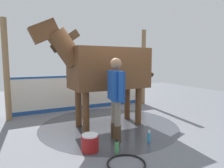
{
  "coord_description": "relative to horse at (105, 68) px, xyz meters",
  "views": [
    {
      "loc": [
        4.27,
        -2.1,
        1.64
      ],
      "look_at": [
        0.19,
        -0.21,
        1.13
      ],
      "focal_mm": 31.82,
      "sensor_mm": 36.0,
      "label": 1
    }
  ],
  "objects": [
    {
      "name": "bottle_spray",
      "position": [
        1.5,
        -0.4,
        -1.37
      ],
      "size": [
        0.07,
        0.07,
        0.26
      ],
      "color": "#4CA559",
      "rests_on": "ground"
    },
    {
      "name": "wet_patch",
      "position": [
        -0.01,
        0.11,
        -1.48
      ],
      "size": [
        3.52,
        3.52,
        0.0
      ],
      "primitive_type": "cylinder",
      "color": "#42444C",
      "rests_on": "ground"
    },
    {
      "name": "horse",
      "position": [
        0.0,
        0.0,
        0.0
      ],
      "size": [
        1.08,
        3.26,
        2.55
      ],
      "rotation": [
        0.0,
        0.0,
        -1.53
      ],
      "color": "brown",
      "rests_on": "ground"
    },
    {
      "name": "barrier_wall",
      "position": [
        -2.03,
        0.02,
        -0.94
      ],
      "size": [
        0.29,
        4.6,
        1.17
      ],
      "color": "silver",
      "rests_on": "ground"
    },
    {
      "name": "wash_bucket",
      "position": [
        1.22,
        -0.81,
        -1.33
      ],
      "size": [
        0.32,
        0.32,
        0.32
      ],
      "color": "maroon",
      "rests_on": "ground"
    },
    {
      "name": "roof_post_near",
      "position": [
        -1.57,
        -2.25,
        -0.09
      ],
      "size": [
        0.16,
        0.16,
        2.8
      ],
      "primitive_type": "cylinder",
      "color": "olive",
      "rests_on": "ground"
    },
    {
      "name": "bottle_shampoo",
      "position": [
        1.36,
        0.4,
        -1.37
      ],
      "size": [
        0.06,
        0.06,
        0.25
      ],
      "color": "#3399CC",
      "rests_on": "ground"
    },
    {
      "name": "handler",
      "position": [
        0.94,
        -0.15,
        -0.49
      ],
      "size": [
        0.68,
        0.29,
        1.71
      ],
      "rotation": [
        0.0,
        0.0,
        1.43
      ],
      "color": "#47331E",
      "rests_on": "ground"
    },
    {
      "name": "roof_post_far",
      "position": [
        -1.77,
        2.33,
        -0.09
      ],
      "size": [
        0.16,
        0.16,
        2.8
      ],
      "primitive_type": "cylinder",
      "color": "olive",
      "rests_on": "ground"
    },
    {
      "name": "ground_plane",
      "position": [
        0.28,
        0.19,
        -1.5
      ],
      "size": [
        16.0,
        16.0,
        0.02
      ],
      "primitive_type": "cube",
      "color": "slate"
    },
    {
      "name": "hose_coil",
      "position": [
        1.93,
        -0.44,
        -1.47
      ],
      "size": [
        0.63,
        0.63,
        0.03
      ],
      "primitive_type": "torus",
      "color": "black",
      "rests_on": "ground"
    }
  ]
}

